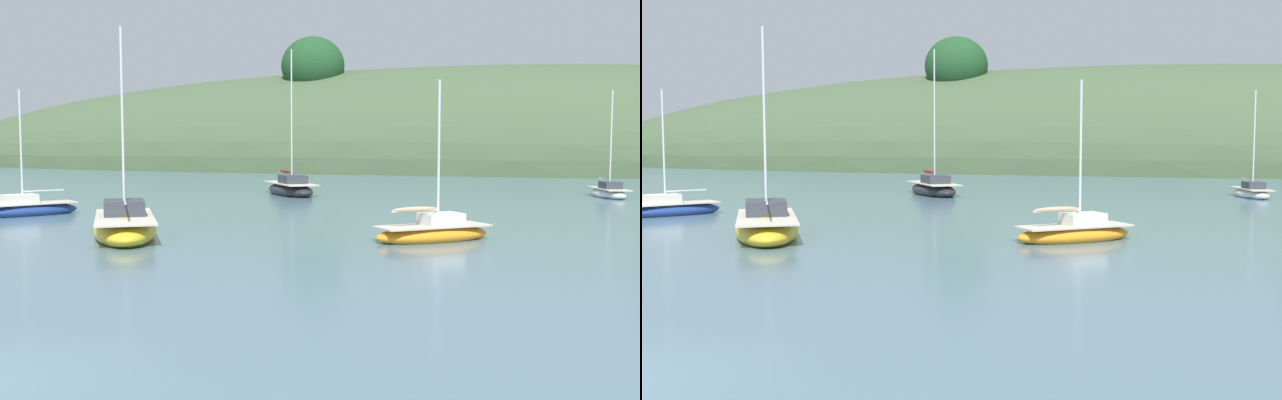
{
  "view_description": "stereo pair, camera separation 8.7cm",
  "coord_description": "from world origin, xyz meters",
  "views": [
    {
      "loc": [
        8.45,
        -8.61,
        3.67
      ],
      "look_at": [
        0.0,
        20.0,
        1.2
      ],
      "focal_mm": 41.95,
      "sensor_mm": 36.0,
      "label": 1
    },
    {
      "loc": [
        8.53,
        -8.59,
        3.67
      ],
      "look_at": [
        0.0,
        20.0,
        1.2
      ],
      "focal_mm": 41.95,
      "sensor_mm": 36.0,
      "label": 2
    }
  ],
  "objects": [
    {
      "name": "sailboat_blue_center",
      "position": [
        4.81,
        18.08,
        0.31
      ],
      "size": [
        4.49,
        4.13,
        5.9
      ],
      "color": "orange",
      "rests_on": "ground"
    },
    {
      "name": "far_shoreline_hill",
      "position": [
        0.11,
        81.56,
        0.09
      ],
      "size": [
        150.0,
        36.0,
        27.58
      ],
      "color": "#425638",
      "rests_on": "ground"
    },
    {
      "name": "sailboat_black_sloop",
      "position": [
        -15.04,
        21.48,
        0.31
      ],
      "size": [
        3.97,
        4.85,
        6.14
      ],
      "color": "navy",
      "rests_on": "ground"
    },
    {
      "name": "sailboat_yellow_far",
      "position": [
        -7.14,
        37.38,
        0.4
      ],
      "size": [
        5.57,
        6.41,
        9.57
      ],
      "color": "#232328",
      "rests_on": "ground"
    },
    {
      "name": "sailboat_teal_outer",
      "position": [
        -6.29,
        15.72,
        0.4
      ],
      "size": [
        5.45,
        6.84,
        8.01
      ],
      "color": "gold",
      "rests_on": "ground"
    },
    {
      "name": "sailboat_cream_ketch",
      "position": [
        12.56,
        41.02,
        0.31
      ],
      "size": [
        2.68,
        4.82,
        6.8
      ],
      "color": "white",
      "rests_on": "ground"
    }
  ]
}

